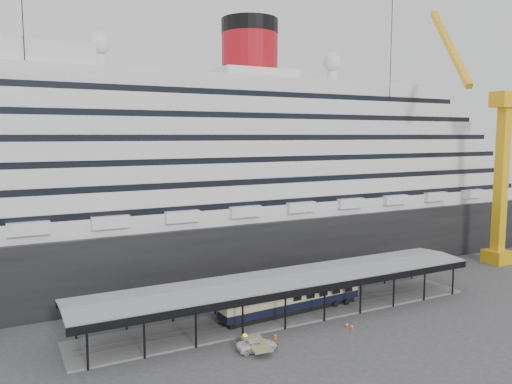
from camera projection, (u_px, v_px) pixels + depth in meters
The scene contains 9 objects.
ground at pixel (309, 327), 61.32m from camera, with size 200.00×200.00×0.00m, color #38383B.
cruise_ship at pixel (209, 165), 87.44m from camera, with size 130.00×30.00×43.90m.
platform_canopy at pixel (288, 297), 65.45m from camera, with size 56.00×9.18×5.30m.
crane_yellow at pixel (496, 155), 89.93m from camera, with size 23.83×18.78×47.60m.
port_truck at pixel (257, 345), 54.72m from camera, with size 2.06×4.47×1.24m, color silver.
pullman_carriage at pixel (292, 296), 65.70m from camera, with size 20.87×4.00×20.37m.
traffic_cone_left at pixel (275, 336), 57.87m from camera, with size 0.40×0.40×0.69m.
traffic_cone_mid at pixel (352, 327), 60.64m from camera, with size 0.41×0.41×0.70m.
traffic_cone_right at pixel (347, 325), 61.07m from camera, with size 0.51×0.51×0.78m.
Camera 1 is at (-33.08, -49.31, 23.57)m, focal length 35.00 mm.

